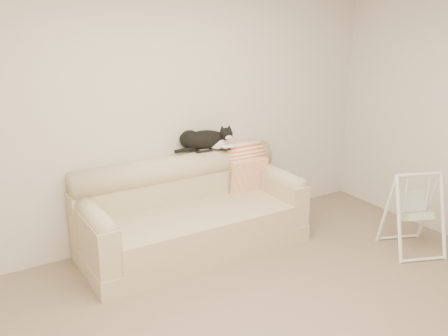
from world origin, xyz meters
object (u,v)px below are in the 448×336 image
Objects in this scene: tuxedo_cat at (205,139)px; baby_swing at (414,212)px; remote_b at (222,149)px; sofa at (190,214)px; remote_a at (204,150)px.

baby_swing is (1.52, -1.45, -0.61)m from tuxedo_cat.
remote_b is 0.21m from tuxedo_cat.
baby_swing is at bearing -45.93° from remote_b.
remote_b is 0.21× the size of baby_swing.
tuxedo_cat reaches higher than sofa.
remote_b is 0.26× the size of tuxedo_cat.
remote_b is at bearing -9.26° from remote_a.
remote_a is (0.29, 0.23, 0.56)m from sofa.
tuxedo_cat is at bearing 136.31° from baby_swing.
remote_a is 1.07× the size of remote_b.
tuxedo_cat is (0.03, 0.03, 0.11)m from remote_a.
remote_b is at bearing -19.41° from tuxedo_cat.
tuxedo_cat is (-0.17, 0.06, 0.11)m from remote_b.
remote_a is 0.11m from tuxedo_cat.
tuxedo_cat is 0.79× the size of baby_swing.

